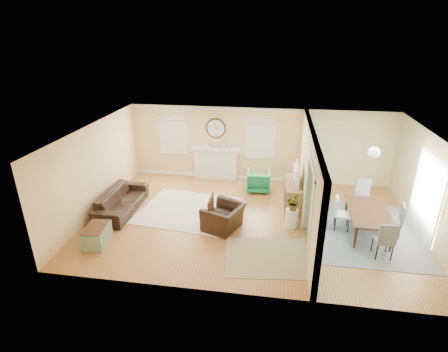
% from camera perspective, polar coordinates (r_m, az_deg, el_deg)
% --- Properties ---
extents(floor, '(9.00, 9.00, 0.00)m').
position_cam_1_polar(floor, '(10.01, 4.30, -7.28)').
color(floor, '#955624').
rests_on(floor, ground).
extents(wall_back, '(9.00, 0.02, 2.60)m').
position_cam_1_polar(wall_back, '(12.24, 5.68, 5.05)').
color(wall_back, '#D9B575').
rests_on(wall_back, ground).
extents(wall_front, '(9.00, 0.02, 2.60)m').
position_cam_1_polar(wall_front, '(6.78, 2.43, -10.35)').
color(wall_front, '#D9B575').
rests_on(wall_front, ground).
extents(wall_left, '(0.02, 6.00, 2.60)m').
position_cam_1_polar(wall_left, '(10.70, -20.25, 1.06)').
color(wall_left, '#D9B575').
rests_on(wall_left, ground).
extents(wall_right, '(0.02, 6.00, 2.60)m').
position_cam_1_polar(wall_right, '(10.19, 30.65, -1.90)').
color(wall_right, '#D9B575').
rests_on(wall_right, ground).
extents(ceiling, '(9.00, 6.00, 0.02)m').
position_cam_1_polar(ceiling, '(9.00, 4.78, 7.21)').
color(ceiling, white).
rests_on(ceiling, wall_back).
extents(partition, '(0.17, 6.00, 2.60)m').
position_cam_1_polar(partition, '(9.69, 13.62, 0.00)').
color(partition, '#D9B575').
rests_on(partition, ground).
extents(fireplace, '(1.70, 0.30, 1.17)m').
position_cam_1_polar(fireplace, '(12.52, -1.35, 2.17)').
color(fireplace, white).
rests_on(fireplace, ground).
extents(wall_clock, '(0.70, 0.07, 0.70)m').
position_cam_1_polar(wall_clock, '(12.21, -1.33, 7.82)').
color(wall_clock, '#40250F').
rests_on(wall_clock, wall_back).
extents(window_left, '(1.05, 0.13, 1.42)m').
position_cam_1_polar(window_left, '(12.61, -8.34, 7.16)').
color(window_left, white).
rests_on(window_left, wall_back).
extents(window_right, '(1.05, 0.13, 1.42)m').
position_cam_1_polar(window_right, '(12.09, 5.96, 6.59)').
color(window_right, white).
rests_on(window_right, wall_back).
extents(french_doors, '(0.06, 1.70, 2.20)m').
position_cam_1_polar(french_doors, '(10.24, 30.20, -2.91)').
color(french_doors, white).
rests_on(french_doors, ground).
extents(pendant, '(0.30, 0.30, 0.55)m').
position_cam_1_polar(pendant, '(9.40, 23.27, 3.55)').
color(pendant, gold).
rests_on(pendant, ceiling).
extents(rug_cream, '(3.04, 2.72, 0.01)m').
position_cam_1_polar(rug_cream, '(10.56, -5.67, -5.56)').
color(rug_cream, beige).
rests_on(rug_cream, floor).
extents(rug_jute, '(2.16, 1.84, 0.01)m').
position_cam_1_polar(rug_jute, '(8.60, 7.14, -12.97)').
color(rug_jute, tan).
rests_on(rug_jute, floor).
extents(rug_grey, '(2.60, 3.25, 0.01)m').
position_cam_1_polar(rug_grey, '(10.19, 22.26, -8.48)').
color(rug_grey, slate).
rests_on(rug_grey, floor).
extents(sofa, '(0.88, 2.24, 0.65)m').
position_cam_1_polar(sofa, '(10.80, -16.40, -3.87)').
color(sofa, black).
rests_on(sofa, floor).
extents(eames_chair, '(1.23, 1.31, 0.68)m').
position_cam_1_polar(eames_chair, '(9.47, -0.05, -6.70)').
color(eames_chair, black).
rests_on(eames_chair, floor).
extents(green_chair, '(0.78, 0.80, 0.70)m').
position_cam_1_polar(green_chair, '(11.69, 5.66, -0.79)').
color(green_chair, '#177F46').
rests_on(green_chair, floor).
extents(trunk, '(0.60, 0.89, 0.48)m').
position_cam_1_polar(trunk, '(9.43, -20.06, -9.09)').
color(trunk, gray).
rests_on(trunk, floor).
extents(credenza, '(0.49, 1.44, 0.80)m').
position_cam_1_polar(credenza, '(10.76, 11.18, -3.01)').
color(credenza, '#9A7146').
rests_on(credenza, floor).
extents(tv, '(0.16, 1.03, 0.59)m').
position_cam_1_polar(tv, '(10.48, 11.37, 0.42)').
color(tv, black).
rests_on(tv, credenza).
extents(garden_stool, '(0.35, 0.35, 0.52)m').
position_cam_1_polar(garden_stool, '(9.76, 10.97, -6.76)').
color(garden_stool, white).
rests_on(garden_stool, floor).
extents(potted_plant, '(0.35, 0.40, 0.42)m').
position_cam_1_polar(potted_plant, '(9.54, 11.18, -4.31)').
color(potted_plant, '#337F33').
rests_on(potted_plant, garden_stool).
extents(dining_table, '(1.07, 1.85, 0.64)m').
position_cam_1_polar(dining_table, '(10.04, 22.52, -6.95)').
color(dining_table, '#40250F').
rests_on(dining_table, floor).
extents(dining_chair_n, '(0.55, 0.55, 1.03)m').
position_cam_1_polar(dining_chair_n, '(10.83, 22.02, -2.93)').
color(dining_chair_n, slate).
rests_on(dining_chair_n, floor).
extents(dining_chair_s, '(0.45, 0.45, 0.96)m').
position_cam_1_polar(dining_chair_s, '(9.06, 24.72, -8.88)').
color(dining_chair_s, slate).
rests_on(dining_chair_s, floor).
extents(dining_chair_w, '(0.45, 0.45, 0.93)m').
position_cam_1_polar(dining_chair_w, '(9.85, 18.84, -5.44)').
color(dining_chair_w, white).
rests_on(dining_chair_w, floor).
extents(dining_chair_e, '(0.47, 0.47, 0.92)m').
position_cam_1_polar(dining_chair_e, '(10.07, 26.01, -6.04)').
color(dining_chair_e, slate).
rests_on(dining_chair_e, floor).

